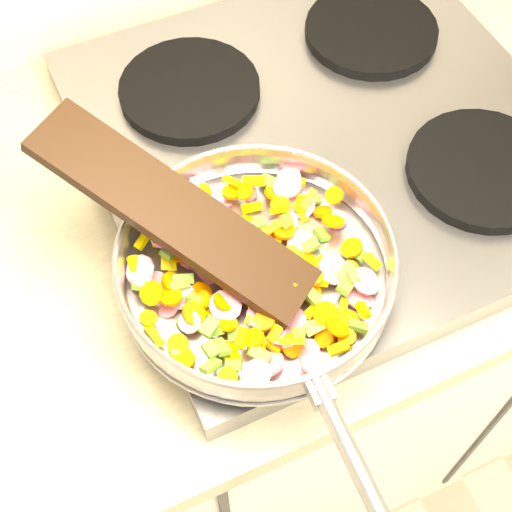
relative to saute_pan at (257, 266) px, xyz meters
name	(u,v)px	position (x,y,z in m)	size (l,w,h in m)	color
cooktop	(329,142)	(0.18, 0.17, -0.06)	(0.60, 0.60, 0.04)	#939399
grate_fl	(280,248)	(0.04, 0.03, -0.04)	(0.19, 0.19, 0.02)	black
grate_fr	(483,169)	(0.32, 0.03, -0.04)	(0.19, 0.19, 0.02)	black
grate_bl	(190,90)	(0.04, 0.31, -0.04)	(0.19, 0.19, 0.02)	black
grate_br	(371,31)	(0.32, 0.31, -0.04)	(0.19, 0.19, 0.02)	black
saute_pan	(257,266)	(0.00, 0.00, 0.00)	(0.34, 0.51, 0.05)	#9E9EA5
vegetable_heap	(254,272)	(0.00, 0.00, -0.01)	(0.28, 0.29, 0.05)	#F16D00
wooden_spatula	(173,212)	(-0.06, 0.07, 0.04)	(0.33, 0.08, 0.02)	black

